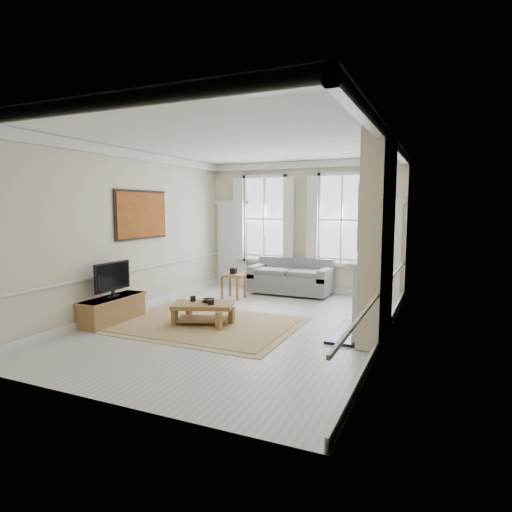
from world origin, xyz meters
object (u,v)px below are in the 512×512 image
at_px(side_table, 234,278).
at_px(tv_stand, 113,310).
at_px(coffee_table, 203,307).
at_px(sofa, 291,279).

height_order(side_table, tv_stand, side_table).
relative_size(coffee_table, tv_stand, 0.91).
bearing_deg(tv_stand, sofa, 61.03).
distance_m(side_table, coffee_table, 2.41).
bearing_deg(side_table, sofa, 45.22).
xyz_separation_m(side_table, coffee_table, (0.55, -2.34, -0.15)).
height_order(side_table, coffee_table, side_table).
bearing_deg(sofa, side_table, -134.78).
bearing_deg(side_table, tv_stand, -111.14).
xyz_separation_m(sofa, side_table, (-1.10, -1.11, 0.12)).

